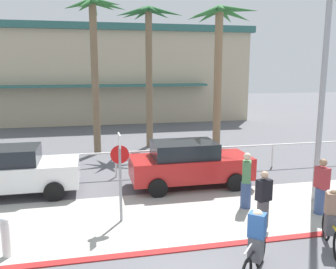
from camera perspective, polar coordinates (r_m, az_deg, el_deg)
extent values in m
plane|color=#5B5B60|center=(16.40, -4.54, -4.88)|extent=(80.00, 80.00, 0.00)
cube|color=#ADAAA0|center=(10.99, -0.27, -12.78)|extent=(44.00, 4.00, 0.02)
cube|color=maroon|center=(9.24, 2.46, -17.56)|extent=(44.00, 0.24, 0.03)
cube|color=#BCAD8E|center=(32.79, -12.82, 8.86)|extent=(25.94, 10.24, 7.02)
cube|color=#2D605B|center=(32.91, -13.10, 15.42)|extent=(26.54, 10.84, 0.50)
cube|color=#2D605B|center=(27.20, -12.82, 7.47)|extent=(18.16, 1.20, 0.16)
cylinder|color=white|center=(14.71, -3.80, -2.66)|extent=(25.12, 0.08, 0.08)
cylinder|color=white|center=(14.74, -17.11, -5.10)|extent=(0.08, 0.08, 1.00)
cylinder|color=white|center=(14.71, -8.19, -4.75)|extent=(0.08, 0.08, 1.00)
cylinder|color=white|center=(15.04, 0.54, -4.31)|extent=(0.08, 0.08, 1.00)
cylinder|color=white|center=(15.69, 8.72, -3.79)|extent=(0.08, 0.08, 1.00)
cylinder|color=white|center=(16.64, 16.09, -3.27)|extent=(0.08, 0.08, 1.00)
cylinder|color=white|center=(17.82, 22.58, -2.76)|extent=(0.08, 0.08, 1.00)
cylinder|color=gray|center=(10.38, -7.49, -7.87)|extent=(0.08, 0.08, 2.20)
cube|color=white|center=(10.05, -7.67, -0.93)|extent=(0.04, 0.56, 0.36)
cylinder|color=red|center=(10.13, -7.61, -3.15)|extent=(0.52, 0.03, 0.52)
cylinder|color=white|center=(9.50, -24.13, -14.93)|extent=(0.20, 0.20, 0.85)
sphere|color=white|center=(9.32, -24.36, -12.28)|extent=(0.20, 0.20, 0.20)
cylinder|color=#9EA0A5|center=(12.47, 23.19, 6.90)|extent=(0.18, 0.18, 7.50)
cylinder|color=#756047|center=(18.50, -11.40, 8.44)|extent=(0.36, 0.36, 7.47)
cone|color=#2D6B33|center=(18.75, -9.22, 19.41)|extent=(1.68, 0.32, 0.70)
cone|color=#2D6B33|center=(19.21, -10.05, 19.32)|extent=(1.39, 1.24, 0.60)
cone|color=#2D6B33|center=(19.44, -11.44, 18.82)|extent=(0.59, 1.63, 0.82)
cone|color=#2D6B33|center=(19.30, -12.92, 19.08)|extent=(1.00, 1.41, 0.66)
cone|color=#2D6B33|center=(18.96, -13.98, 19.21)|extent=(1.52, 0.81, 0.65)
cone|color=#2D6B33|center=(18.48, -13.86, 19.23)|extent=(1.46, 0.79, 0.78)
cone|color=#2D6B33|center=(18.14, -12.88, 19.37)|extent=(0.99, 1.39, 0.82)
cone|color=#2D6B33|center=(18.00, -11.36, 19.90)|extent=(0.58, 1.58, 0.58)
cone|color=#2D6B33|center=(18.23, -9.71, 19.76)|extent=(1.50, 1.33, 0.63)
cylinder|color=#756047|center=(19.82, -2.98, 8.61)|extent=(0.36, 0.36, 7.36)
cone|color=#235B2D|center=(20.18, -0.33, 18.69)|extent=(1.92, 0.32, 0.63)
cone|color=#235B2D|center=(20.68, -1.43, 18.48)|extent=(1.59, 1.40, 0.64)
cone|color=#235B2D|center=(20.67, -3.07, 18.48)|extent=(0.56, 1.44, 0.64)
cone|color=#235B2D|center=(20.48, -4.25, 18.33)|extent=(0.96, 1.34, 0.77)
cone|color=#235B2D|center=(20.14, -5.17, 18.45)|extent=(1.53, 0.82, 0.77)
cone|color=#235B2D|center=(19.55, -5.64, 18.61)|extent=(1.97, 0.98, 0.82)
cone|color=#235B2D|center=(19.37, -3.86, 19.11)|extent=(1.00, 1.42, 0.57)
cone|color=#235B2D|center=(19.39, -2.40, 18.99)|extent=(0.56, 1.44, 0.64)
cone|color=#235B2D|center=(19.65, -1.14, 18.87)|extent=(1.39, 1.24, 0.66)
cylinder|color=#846B4C|center=(16.92, 7.80, 7.40)|extent=(0.36, 0.36, 6.90)
cone|color=#2D6B33|center=(17.31, 10.48, 18.02)|extent=(1.57, 0.32, 0.80)
cone|color=#2D6B33|center=(17.93, 9.06, 17.94)|extent=(1.45, 1.70, 0.73)
cone|color=#2D6B33|center=(17.84, 6.35, 18.04)|extent=(0.75, 1.97, 0.73)
cone|color=#2D6B33|center=(17.14, 5.55, 18.32)|extent=(1.53, 0.96, 0.75)
cone|color=#2D6B33|center=(16.50, 6.07, 18.56)|extent=(1.65, 1.02, 0.78)
cone|color=#2D6B33|center=(16.24, 8.51, 19.00)|extent=(0.70, 1.77, 0.58)
cone|color=#2D6B33|center=(16.60, 11.01, 18.72)|extent=(1.44, 1.70, 0.59)
cube|color=white|center=(13.58, -23.21, -5.84)|extent=(4.40, 1.80, 0.80)
cube|color=#1E2328|center=(13.46, -24.47, -3.07)|extent=(2.29, 1.58, 0.56)
cylinder|color=black|center=(14.35, -16.88, -6.22)|extent=(0.66, 0.22, 0.66)
cylinder|color=black|center=(12.64, -17.49, -8.56)|extent=(0.66, 0.22, 0.66)
cube|color=red|center=(13.44, 3.56, -5.13)|extent=(4.40, 1.80, 0.80)
cube|color=#1E2328|center=(13.20, 2.55, -2.36)|extent=(2.29, 1.58, 0.56)
cylinder|color=black|center=(14.80, 7.85, -5.34)|extent=(0.66, 0.22, 0.66)
cylinder|color=black|center=(13.20, 10.56, -7.41)|extent=(0.66, 0.22, 0.66)
cylinder|color=black|center=(14.10, -3.02, -6.06)|extent=(0.66, 0.22, 0.66)
cylinder|color=black|center=(12.41, -1.64, -8.40)|extent=(0.66, 0.22, 0.66)
torus|color=black|center=(8.72, 14.37, -17.38)|extent=(0.52, 0.58, 0.72)
cylinder|color=black|center=(8.36, 13.81, -17.48)|extent=(0.49, 0.55, 0.35)
cylinder|color=black|center=(7.85, 12.81, -18.26)|extent=(0.29, 0.32, 0.07)
cylinder|color=black|center=(8.25, 13.65, -17.34)|extent=(0.05, 0.05, 0.44)
cylinder|color=silver|center=(7.56, 12.47, -17.18)|extent=(0.36, 0.40, 0.04)
cube|color=#4C4C51|center=(8.22, 13.67, -16.97)|extent=(0.42, 0.43, 0.52)
cube|color=#2D5699|center=(8.00, 13.84, -13.66)|extent=(0.43, 0.42, 0.52)
sphere|color=beige|center=(7.90, 13.91, -12.14)|extent=(0.22, 0.22, 0.22)
torus|color=black|center=(10.43, 23.62, -13.15)|extent=(0.33, 0.69, 0.72)
cylinder|color=gold|center=(10.07, 24.13, -13.11)|extent=(0.31, 0.66, 0.35)
cylinder|color=gold|center=(9.55, 24.95, -13.58)|extent=(0.19, 0.37, 0.07)
cylinder|color=gold|center=(9.96, 24.29, -12.96)|extent=(0.05, 0.05, 0.44)
cube|color=#4C4C51|center=(9.94, 24.32, -12.64)|extent=(0.38, 0.40, 0.52)
cube|color=#93705B|center=(9.75, 24.55, -9.82)|extent=(0.41, 0.37, 0.52)
sphere|color=brown|center=(9.68, 24.66, -8.54)|extent=(0.22, 0.22, 0.22)
cylinder|color=#384C7A|center=(11.73, 12.13, -9.29)|extent=(0.43, 0.43, 0.86)
cube|color=#4C7F51|center=(11.49, 12.28, -5.72)|extent=(0.41, 0.47, 0.66)
sphere|color=beige|center=(11.37, 12.37, -3.41)|extent=(0.24, 0.24, 0.24)
cylinder|color=#384C7A|center=(11.94, 22.83, -9.62)|extent=(0.37, 0.37, 0.82)
cube|color=#A33338|center=(11.72, 23.09, -6.27)|extent=(0.32, 0.44, 0.64)
sphere|color=#9E7556|center=(11.60, 23.25, -4.09)|extent=(0.23, 0.23, 0.23)
cylinder|color=#4C4C51|center=(10.59, 14.67, -11.90)|extent=(0.39, 0.39, 0.76)
cube|color=black|center=(10.35, 14.85, -8.43)|extent=(0.46, 0.36, 0.59)
sphere|color=#D6A884|center=(10.22, 14.96, -6.16)|extent=(0.21, 0.21, 0.21)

